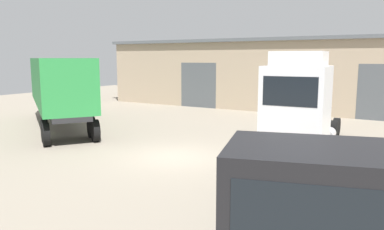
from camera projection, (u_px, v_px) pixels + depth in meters
ground_plane at (174, 157)px, 15.18m from camera, size 60.00×60.00×0.00m
warehouse_building at (298, 73)px, 30.87m from camera, size 31.07×10.20×5.45m
tractor_unit_white at (299, 105)px, 15.85m from camera, size 2.77×6.51×4.23m
container_trailer_green at (59, 83)px, 21.32m from camera, size 10.65×8.47×3.96m
flatbed_truck_black at (303, 210)px, 6.64m from camera, size 4.25×7.65×2.68m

